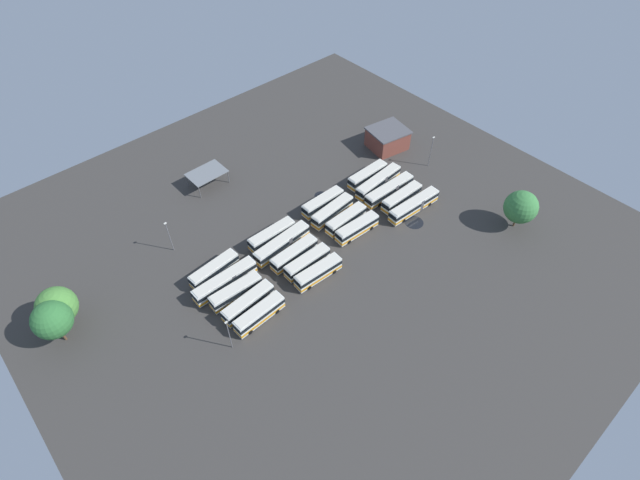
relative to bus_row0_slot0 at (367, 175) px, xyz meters
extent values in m
plane|color=#383533|center=(21.71, 7.32, -1.77)|extent=(120.57, 120.57, 0.00)
cube|color=silver|center=(-0.01, 0.00, -0.02)|extent=(11.05, 2.51, 2.90)
cube|color=beige|center=(-0.01, 0.00, 1.50)|extent=(10.61, 2.31, 0.14)
cube|color=black|center=(-0.01, 0.00, 0.44)|extent=(11.10, 2.55, 0.93)
cube|color=orange|center=(-0.01, 0.00, -0.83)|extent=(11.10, 2.55, 0.58)
cube|color=black|center=(5.52, 0.03, 0.54)|extent=(0.07, 2.00, 1.07)
cylinder|color=black|center=(3.41, 1.14, -1.27)|extent=(1.00, 0.31, 1.00)
cylinder|color=black|center=(3.42, -1.10, -1.27)|extent=(1.00, 0.31, 1.00)
cylinder|color=black|center=(-3.43, 1.10, -1.27)|extent=(1.00, 0.31, 1.00)
cylinder|color=black|center=(-3.42, -1.14, -1.27)|extent=(1.00, 0.31, 1.00)
cube|color=silver|center=(-0.13, 3.44, -0.02)|extent=(13.73, 3.33, 2.90)
cube|color=beige|center=(-0.13, 3.44, 1.50)|extent=(13.18, 3.10, 0.14)
cube|color=black|center=(-0.13, 3.44, 0.44)|extent=(13.80, 3.38, 0.93)
cube|color=orange|center=(-0.13, 3.44, -0.83)|extent=(13.80, 3.38, 0.58)
cube|color=black|center=(6.67, 3.89, 0.54)|extent=(0.19, 2.00, 1.07)
cube|color=#47474C|center=(-1.63, 3.34, -0.02)|extent=(1.06, 2.54, 2.79)
cylinder|color=black|center=(4.00, 4.84, -1.27)|extent=(1.02, 0.37, 1.00)
cylinder|color=black|center=(4.15, 2.60, -1.27)|extent=(1.02, 0.37, 1.00)
cylinder|color=black|center=(-4.42, 4.28, -1.27)|extent=(1.02, 0.37, 1.00)
cylinder|color=black|center=(-4.27, 2.04, -1.27)|extent=(1.02, 0.37, 1.00)
cube|color=silver|center=(0.14, 7.14, -0.02)|extent=(13.66, 2.79, 2.90)
cube|color=beige|center=(0.14, 7.14, 1.50)|extent=(13.11, 2.58, 0.14)
cube|color=black|center=(0.14, 7.14, 0.44)|extent=(13.73, 2.82, 0.93)
cube|color=orange|center=(0.14, 7.14, -0.83)|extent=(13.73, 2.82, 0.58)
cube|color=black|center=(6.95, 6.97, 0.54)|extent=(0.11, 2.00, 1.07)
cube|color=#47474C|center=(-1.35, 7.18, -0.02)|extent=(0.96, 2.51, 2.79)
cylinder|color=black|center=(4.39, 8.15, -1.27)|extent=(1.01, 0.33, 1.00)
cylinder|color=black|center=(4.33, 5.91, -1.27)|extent=(1.01, 0.33, 1.00)
cylinder|color=black|center=(-4.04, 8.37, -1.27)|extent=(1.01, 0.33, 1.00)
cylinder|color=black|center=(-4.10, 6.12, -1.27)|extent=(1.01, 0.33, 1.00)
cube|color=silver|center=(-0.19, 10.77, -0.02)|extent=(11.02, 2.53, 2.90)
cube|color=beige|center=(-0.19, 10.77, 1.50)|extent=(10.58, 2.33, 0.14)
cube|color=black|center=(-0.19, 10.77, 0.44)|extent=(11.08, 2.56, 0.93)
cube|color=orange|center=(-0.19, 10.77, -0.83)|extent=(11.08, 2.56, 0.58)
cube|color=black|center=(5.33, 10.72, 0.54)|extent=(0.08, 2.00, 1.07)
cylinder|color=black|center=(3.23, 11.86, -1.27)|extent=(1.00, 0.31, 1.00)
cylinder|color=black|center=(3.22, 9.62, -1.27)|extent=(1.00, 0.31, 1.00)
cylinder|color=black|center=(-3.59, 11.92, -1.27)|extent=(1.00, 0.31, 1.00)
cylinder|color=black|center=(-3.61, 9.67, -1.27)|extent=(1.00, 0.31, 1.00)
cube|color=silver|center=(-0.24, 14.36, -0.02)|extent=(13.71, 3.13, 2.90)
cube|color=beige|center=(-0.24, 14.36, 1.50)|extent=(13.16, 2.91, 0.14)
cube|color=black|center=(-0.24, 14.36, 0.44)|extent=(13.78, 3.17, 0.93)
cube|color=orange|center=(-0.24, 14.36, -0.83)|extent=(13.78, 3.17, 0.58)
cube|color=black|center=(6.57, 14.02, 0.54)|extent=(0.16, 2.00, 1.07)
cube|color=#47474C|center=(-1.73, 14.44, -0.02)|extent=(1.03, 2.53, 2.79)
cylinder|color=black|center=(4.03, 15.27, -1.27)|extent=(1.01, 0.35, 1.00)
cylinder|color=black|center=(3.91, 13.03, -1.27)|extent=(1.01, 0.35, 1.00)
cylinder|color=black|center=(-4.39, 15.70, -1.27)|extent=(1.01, 0.35, 1.00)
cylinder|color=black|center=(-4.51, 13.46, -1.27)|extent=(1.01, 0.35, 1.00)
cube|color=silver|center=(14.39, -0.02, -0.02)|extent=(10.62, 2.45, 2.90)
cube|color=beige|center=(14.39, -0.02, 1.50)|extent=(10.20, 2.26, 0.14)
cube|color=black|center=(14.39, -0.02, 0.44)|extent=(10.68, 2.49, 0.93)
cube|color=orange|center=(14.39, -0.02, -0.83)|extent=(10.68, 2.49, 0.58)
cube|color=black|center=(19.71, -0.03, 0.54)|extent=(0.06, 2.00, 1.07)
cylinder|color=black|center=(17.69, 1.10, -1.27)|extent=(1.00, 0.30, 1.00)
cylinder|color=black|center=(17.68, -1.15, -1.27)|extent=(1.00, 0.30, 1.00)
cylinder|color=black|center=(11.10, 1.10, -1.27)|extent=(1.00, 0.30, 1.00)
cylinder|color=black|center=(11.10, -1.14, -1.27)|extent=(1.00, 0.30, 1.00)
cube|color=silver|center=(14.68, 3.47, -0.02)|extent=(11.31, 3.27, 2.90)
cube|color=beige|center=(14.68, 3.47, 1.50)|extent=(10.85, 3.05, 0.14)
cube|color=black|center=(14.68, 3.47, 0.44)|extent=(11.37, 3.31, 0.93)
cube|color=orange|center=(14.68, 3.47, -0.83)|extent=(11.37, 3.31, 0.58)
cube|color=black|center=(20.26, 3.89, 0.54)|extent=(0.21, 2.00, 1.07)
cylinder|color=black|center=(18.05, 4.85, -1.27)|extent=(1.02, 0.37, 1.00)
cylinder|color=black|center=(18.22, 2.61, -1.27)|extent=(1.02, 0.37, 1.00)
cylinder|color=black|center=(11.15, 4.33, -1.27)|extent=(1.02, 0.37, 1.00)
cylinder|color=black|center=(11.32, 2.09, -1.27)|extent=(1.02, 0.37, 1.00)
cube|color=silver|center=(14.23, 7.38, -0.02)|extent=(10.38, 2.71, 2.90)
cube|color=beige|center=(14.23, 7.38, 1.50)|extent=(9.96, 2.51, 0.14)
cube|color=black|center=(14.23, 7.38, 0.44)|extent=(10.43, 2.75, 0.93)
cube|color=orange|center=(14.23, 7.38, -0.83)|extent=(10.43, 2.75, 0.58)
cube|color=black|center=(19.40, 7.51, 0.54)|extent=(0.11, 2.00, 1.07)
cylinder|color=black|center=(17.40, 8.59, -1.27)|extent=(1.01, 0.33, 1.00)
cylinder|color=black|center=(17.46, 6.34, -1.27)|extent=(1.01, 0.33, 1.00)
cylinder|color=black|center=(11.00, 8.42, -1.27)|extent=(1.01, 0.33, 1.00)
cylinder|color=black|center=(11.06, 6.17, -1.27)|extent=(1.01, 0.33, 1.00)
cube|color=silver|center=(14.25, 10.84, -0.02)|extent=(10.57, 2.97, 2.90)
cube|color=beige|center=(14.25, 10.84, 1.50)|extent=(10.14, 2.75, 0.14)
cube|color=black|center=(14.25, 10.84, 0.44)|extent=(10.62, 3.01, 0.93)
cube|color=orange|center=(14.25, 10.84, -0.83)|extent=(10.62, 3.01, 0.58)
cube|color=black|center=(19.48, 10.58, 0.54)|extent=(0.16, 2.00, 1.07)
cylinder|color=black|center=(17.55, 11.80, -1.27)|extent=(1.01, 0.35, 1.00)
cylinder|color=black|center=(17.43, 9.56, -1.27)|extent=(1.01, 0.35, 1.00)
cylinder|color=black|center=(11.07, 12.13, -1.27)|extent=(1.01, 0.35, 1.00)
cylinder|color=black|center=(10.96, 9.89, -1.27)|extent=(1.01, 0.35, 1.00)
cube|color=silver|center=(29.24, 0.31, -0.02)|extent=(10.87, 2.54, 2.90)
cube|color=beige|center=(29.24, 0.31, 1.50)|extent=(10.44, 2.34, 0.14)
cube|color=black|center=(29.24, 0.31, 0.44)|extent=(10.93, 2.58, 0.93)
cube|color=orange|center=(29.24, 0.31, -0.83)|extent=(10.93, 2.58, 0.58)
cube|color=black|center=(34.68, 0.27, 0.54)|extent=(0.08, 2.00, 1.07)
cylinder|color=black|center=(32.62, 1.41, -1.27)|extent=(1.00, 0.31, 1.00)
cylinder|color=black|center=(32.60, -0.84, -1.27)|extent=(1.00, 0.31, 1.00)
cylinder|color=black|center=(25.89, 1.47, -1.27)|extent=(1.00, 0.31, 1.00)
cylinder|color=black|center=(25.87, -0.78, -1.27)|extent=(1.00, 0.31, 1.00)
cube|color=silver|center=(29.18, 3.63, -0.02)|extent=(13.72, 3.23, 2.90)
cube|color=beige|center=(29.18, 3.63, 1.50)|extent=(13.17, 3.00, 0.14)
cube|color=black|center=(29.18, 3.63, 0.44)|extent=(13.79, 3.27, 0.93)
cube|color=orange|center=(29.18, 3.63, -0.83)|extent=(13.79, 3.27, 0.58)
cube|color=black|center=(35.98, 4.03, 0.54)|extent=(0.18, 2.00, 1.07)
cube|color=#47474C|center=(27.69, 3.55, -0.02)|extent=(1.04, 2.54, 2.79)
cylinder|color=black|center=(33.32, 5.00, -1.27)|extent=(1.02, 0.36, 1.00)
cylinder|color=black|center=(33.46, 2.76, -1.27)|extent=(1.02, 0.36, 1.00)
cylinder|color=black|center=(24.90, 4.51, -1.27)|extent=(1.02, 0.36, 1.00)
cylinder|color=black|center=(25.04, 2.27, -1.27)|extent=(1.02, 0.36, 1.00)
cube|color=silver|center=(29.09, 7.51, -0.02)|extent=(10.92, 2.73, 2.90)
cube|color=beige|center=(29.09, 7.51, 1.50)|extent=(10.48, 2.53, 0.14)
cube|color=black|center=(29.09, 7.51, 0.44)|extent=(10.98, 2.77, 0.93)
cube|color=orange|center=(29.09, 7.51, -0.83)|extent=(10.98, 2.77, 0.58)
cube|color=black|center=(34.53, 7.66, 0.54)|extent=(0.11, 2.00, 1.07)
cylinder|color=black|center=(32.43, 8.73, -1.27)|extent=(1.01, 0.33, 1.00)
cylinder|color=black|center=(32.49, 6.48, -1.27)|extent=(1.01, 0.33, 1.00)
cylinder|color=black|center=(25.70, 8.55, -1.27)|extent=(1.01, 0.33, 1.00)
cylinder|color=black|center=(25.76, 6.30, -1.27)|extent=(1.01, 0.33, 1.00)
cube|color=silver|center=(28.56, 10.99, -0.02)|extent=(10.29, 2.53, 2.90)
cube|color=beige|center=(28.56, 10.99, 1.50)|extent=(9.88, 2.33, 0.14)
cube|color=black|center=(28.56, 10.99, 0.44)|extent=(10.34, 2.57, 0.93)
cube|color=orange|center=(28.56, 10.99, -0.83)|extent=(10.34, 2.57, 0.58)
cube|color=black|center=(33.71, 10.95, 0.54)|extent=(0.08, 2.00, 1.07)
cylinder|color=black|center=(31.75, 12.09, -1.27)|extent=(1.00, 0.31, 1.00)
cylinder|color=black|center=(31.74, 9.84, -1.27)|extent=(1.00, 0.31, 1.00)
cylinder|color=black|center=(25.39, 12.15, -1.27)|extent=(1.00, 0.31, 1.00)
cylinder|color=black|center=(25.37, 9.90, -1.27)|extent=(1.00, 0.31, 1.00)
cube|color=silver|center=(28.62, 14.40, -0.02)|extent=(10.46, 2.99, 2.90)
cube|color=beige|center=(28.62, 14.40, 1.50)|extent=(10.03, 2.77, 0.14)
cube|color=black|center=(28.62, 14.40, 0.44)|extent=(10.51, 3.03, 0.93)
cube|color=orange|center=(28.62, 14.40, -0.83)|extent=(10.51, 3.03, 0.58)
cube|color=black|center=(33.79, 14.12, 0.54)|extent=(0.17, 2.00, 1.07)
cylinder|color=black|center=(31.88, 15.35, -1.27)|extent=(1.01, 0.35, 1.00)
cylinder|color=black|center=(31.76, 13.11, -1.27)|extent=(1.01, 0.35, 1.00)
cylinder|color=black|center=(25.47, 15.69, -1.27)|extent=(1.01, 0.35, 1.00)
cylinder|color=black|center=(25.35, 13.45, -1.27)|extent=(1.01, 0.35, 1.00)
cube|color=silver|center=(43.67, 0.19, -0.02)|extent=(10.81, 3.24, 2.90)
cube|color=beige|center=(43.67, 0.19, 1.50)|extent=(10.37, 3.01, 0.14)
cube|color=black|center=(43.67, 0.19, 0.44)|extent=(10.86, 3.28, 0.93)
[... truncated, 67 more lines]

